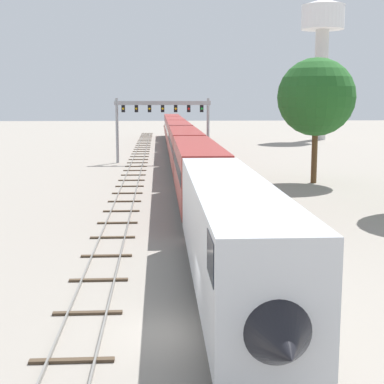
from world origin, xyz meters
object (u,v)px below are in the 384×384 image
water_tower (322,33)px  trackside_tree_mid (316,97)px  passenger_train (181,143)px  signal_gantry (163,115)px

water_tower → trackside_tree_mid: size_ratio=2.29×
passenger_train → trackside_tree_mid: bearing=-54.2°
trackside_tree_mid → passenger_train: bearing=125.8°
signal_gantry → water_tower: (31.48, 40.65, 14.63)m
signal_gantry → trackside_tree_mid: bearing=-52.8°
passenger_train → signal_gantry: (-2.25, 2.09, 3.40)m
passenger_train → water_tower: size_ratio=4.33×
passenger_train → trackside_tree_mid: trackside_tree_mid is taller
passenger_train → signal_gantry: bearing=137.1°
signal_gantry → trackside_tree_mid: trackside_tree_mid is taller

